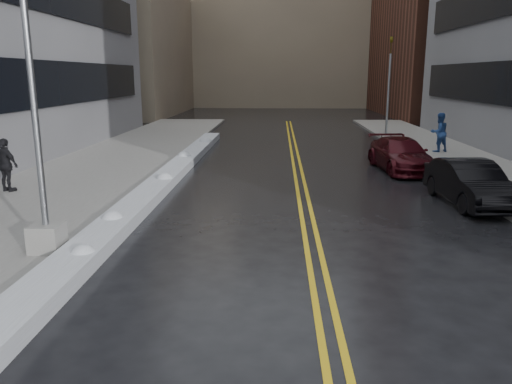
# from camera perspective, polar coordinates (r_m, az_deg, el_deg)

# --- Properties ---
(ground) EXTENTS (160.00, 160.00, 0.00)m
(ground) POSITION_cam_1_polar(r_m,az_deg,el_deg) (9.09, -8.49, -12.18)
(ground) COLOR black
(ground) RESTS_ON ground
(sidewalk_west) EXTENTS (5.50, 50.00, 0.15)m
(sidewalk_west) POSITION_cam_1_polar(r_m,az_deg,el_deg) (19.88, -19.41, 1.46)
(sidewalk_west) COLOR gray
(sidewalk_west) RESTS_ON ground
(sidewalk_east) EXTENTS (4.00, 50.00, 0.15)m
(sidewalk_east) POSITION_cam_1_polar(r_m,az_deg,el_deg) (20.23, 26.83, 0.97)
(sidewalk_east) COLOR gray
(sidewalk_east) RESTS_ON ground
(lane_line_left) EXTENTS (0.12, 50.00, 0.01)m
(lane_line_left) POSITION_cam_1_polar(r_m,az_deg,el_deg) (18.47, 4.62, 1.09)
(lane_line_left) COLOR gold
(lane_line_left) RESTS_ON ground
(lane_line_right) EXTENTS (0.12, 50.00, 0.01)m
(lane_line_right) POSITION_cam_1_polar(r_m,az_deg,el_deg) (18.48, 5.55, 1.08)
(lane_line_right) COLOR gold
(lane_line_right) RESTS_ON ground
(snow_ridge) EXTENTS (0.90, 30.00, 0.34)m
(snow_ridge) POSITION_cam_1_polar(r_m,az_deg,el_deg) (16.98, -11.54, 0.35)
(snow_ridge) COLOR silver
(snow_ridge) RESTS_ON ground
(building_west_far) EXTENTS (14.00, 22.00, 18.00)m
(building_west_far) POSITION_cam_1_polar(r_m,az_deg,el_deg) (55.04, -16.44, 18.07)
(building_west_far) COLOR gray
(building_west_far) RESTS_ON ground
(building_far) EXTENTS (36.00, 16.00, 22.00)m
(building_far) POSITION_cam_1_polar(r_m,az_deg,el_deg) (68.42, 3.02, 19.21)
(building_far) COLOR gray
(building_far) RESTS_ON ground
(lamppost) EXTENTS (0.65, 0.65, 7.62)m
(lamppost) POSITION_cam_1_polar(r_m,az_deg,el_deg) (11.29, -23.69, 5.29)
(lamppost) COLOR gray
(lamppost) RESTS_ON sidewalk_west
(fire_hydrant) EXTENTS (0.26, 0.26, 0.73)m
(fire_hydrant) POSITION_cam_1_polar(r_m,az_deg,el_deg) (19.76, 24.33, 2.36)
(fire_hydrant) COLOR maroon
(fire_hydrant) RESTS_ON sidewalk_east
(traffic_signal) EXTENTS (0.16, 0.20, 6.00)m
(traffic_signal) POSITION_cam_1_polar(r_m,az_deg,el_deg) (32.77, 14.94, 11.98)
(traffic_signal) COLOR gray
(traffic_signal) RESTS_ON sidewalk_east
(pedestrian_d) EXTENTS (1.11, 0.80, 1.74)m
(pedestrian_d) POSITION_cam_1_polar(r_m,az_deg,el_deg) (18.12, -26.65, 2.76)
(pedestrian_d) COLOR black
(pedestrian_d) RESTS_ON sidewalk_west
(pedestrian_east) EXTENTS (1.12, 1.00, 1.92)m
(pedestrian_east) POSITION_cam_1_polar(r_m,az_deg,el_deg) (26.39, 20.19, 6.42)
(pedestrian_east) COLOR navy
(pedestrian_east) RESTS_ON sidewalk_east
(car_black) EXTENTS (1.73, 4.20, 1.35)m
(car_black) POSITION_cam_1_polar(r_m,az_deg,el_deg) (16.47, 23.24, 0.95)
(car_black) COLOR black
(car_black) RESTS_ON ground
(car_maroon) EXTENTS (2.28, 4.75, 1.34)m
(car_maroon) POSITION_cam_1_polar(r_m,az_deg,el_deg) (21.50, 16.24, 4.13)
(car_maroon) COLOR #39090F
(car_maroon) RESTS_ON ground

